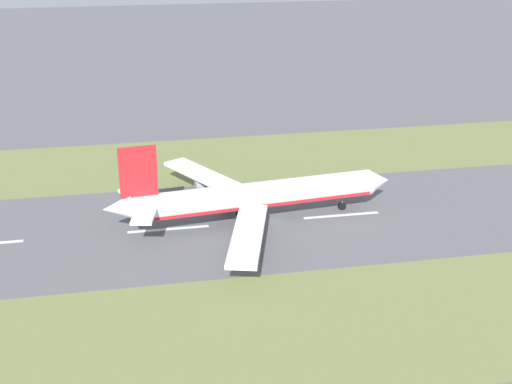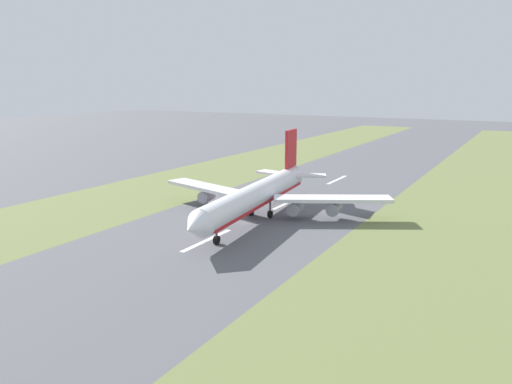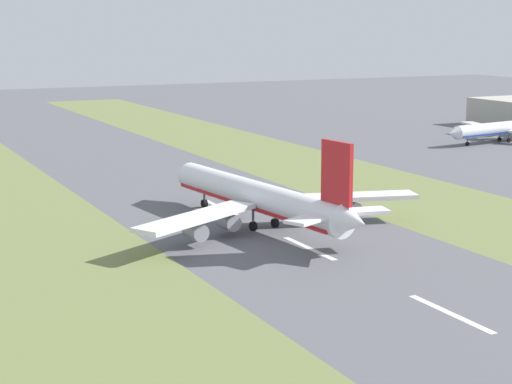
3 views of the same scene
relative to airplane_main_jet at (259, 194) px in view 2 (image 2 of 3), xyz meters
The scene contains 7 objects.
ground_plane 8.49m from the airplane_main_jet, 83.33° to the left, with size 800.00×800.00×0.00m, color #56565B.
grass_median_west 45.11m from the airplane_main_jet, behind, with size 40.00×600.00×0.01m, color olive.
grass_median_east 46.47m from the airplane_main_jet, ahead, with size 40.00×600.00×0.01m, color olive.
centreline_dash_near 58.42m from the airplane_main_jet, 89.31° to the right, with size 1.20×18.00×0.01m, color silver.
centreline_dash_mid 19.09m from the airplane_main_jet, 87.80° to the right, with size 1.20×18.00×0.01m, color silver.
centreline_dash_far 22.72m from the airplane_main_jet, 88.18° to the left, with size 1.20×18.00×0.01m, color silver.
airplane_main_jet is the anchor object (origin of this frame).
Camera 2 is at (-59.87, 100.64, 33.05)m, focal length 35.00 mm.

